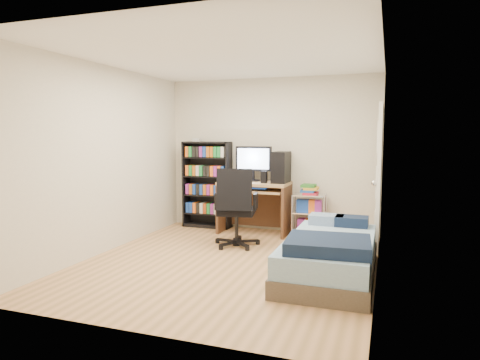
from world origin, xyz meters
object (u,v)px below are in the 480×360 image
at_px(bed, 330,255).
at_px(computer_desk, 262,187).
at_px(office_chair, 236,222).
at_px(media_shelf, 207,183).

bearing_deg(bed, computer_desk, 126.08).
relative_size(computer_desk, bed, 0.72).
distance_m(office_chair, bed, 1.67).
bearing_deg(office_chair, computer_desk, 72.13).
relative_size(media_shelf, bed, 0.79).
bearing_deg(computer_desk, bed, -53.92).
height_order(media_shelf, office_chair, media_shelf).
xyz_separation_m(computer_desk, office_chair, (-0.10, -0.95, -0.39)).
xyz_separation_m(computer_desk, bed, (1.32, -1.81, -0.51)).
height_order(office_chair, bed, office_chair).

